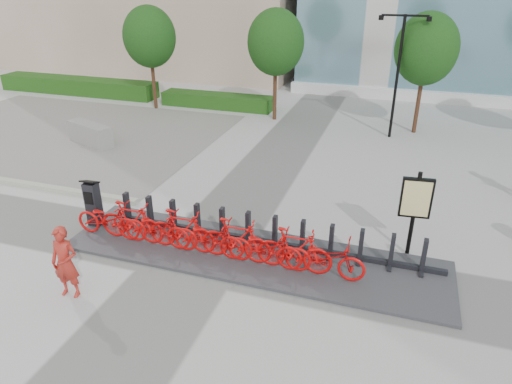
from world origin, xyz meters
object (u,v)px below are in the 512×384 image
(bike_0, at_px, (108,219))
(kiosk, at_px, (93,203))
(jersey_barrier, at_px, (90,134))
(worker_red, at_px, (65,262))
(map_sign, at_px, (416,202))

(bike_0, height_order, kiosk, kiosk)
(kiosk, height_order, jersey_barrier, kiosk)
(kiosk, bearing_deg, jersey_barrier, 125.13)
(kiosk, relative_size, jersey_barrier, 0.61)
(bike_0, relative_size, kiosk, 1.36)
(jersey_barrier, bearing_deg, bike_0, -29.90)
(jersey_barrier, bearing_deg, worker_red, -35.71)
(worker_red, relative_size, map_sign, 0.75)
(bike_0, bearing_deg, jersey_barrier, 39.64)
(bike_0, xyz_separation_m, worker_red, (0.57, -2.32, 0.27))
(bike_0, distance_m, kiosk, 0.86)
(bike_0, height_order, worker_red, worker_red)
(bike_0, bearing_deg, map_sign, -77.70)
(worker_red, xyz_separation_m, map_sign, (7.01, 3.98, 0.65))
(kiosk, xyz_separation_m, jersey_barrier, (-4.41, 5.79, -0.30))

